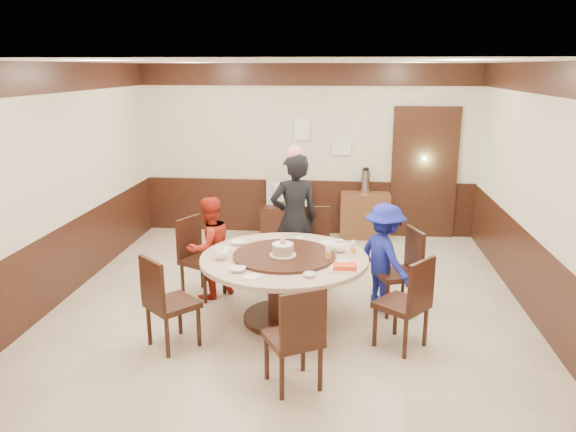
# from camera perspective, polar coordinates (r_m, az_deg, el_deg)

# --- Properties ---
(room) EXTENTS (6.00, 6.04, 2.84)m
(room) POSITION_cam_1_polar(r_m,az_deg,el_deg) (6.49, 0.30, 0.05)
(room) COLOR beige
(room) RESTS_ON ground
(banquet_table) EXTENTS (1.83, 1.83, 0.78)m
(banquet_table) POSITION_cam_1_polar(r_m,az_deg,el_deg) (6.18, -0.38, -6.04)
(banquet_table) COLOR black
(banquet_table) RESTS_ON ground
(chair_0) EXTENTS (0.57, 0.57, 0.97)m
(chair_0) POSITION_cam_1_polar(r_m,az_deg,el_deg) (6.63, 11.08, -6.98)
(chair_0) COLOR black
(chair_0) RESTS_ON ground
(chair_1) EXTENTS (0.49, 0.50, 0.97)m
(chair_1) POSITION_cam_1_polar(r_m,az_deg,el_deg) (7.38, 2.71, -4.39)
(chair_1) COLOR black
(chair_1) RESTS_ON ground
(chair_2) EXTENTS (0.60, 0.59, 0.97)m
(chair_2) POSITION_cam_1_polar(r_m,az_deg,el_deg) (7.03, -8.75, -5.58)
(chair_2) COLOR black
(chair_2) RESTS_ON ground
(chair_3) EXTENTS (0.62, 0.62, 0.97)m
(chair_3) POSITION_cam_1_polar(r_m,az_deg,el_deg) (5.84, -11.77, -10.12)
(chair_3) COLOR black
(chair_3) RESTS_ON ground
(chair_4) EXTENTS (0.60, 0.60, 0.97)m
(chair_4) POSITION_cam_1_polar(r_m,az_deg,el_deg) (5.06, 0.62, -13.91)
(chair_4) COLOR black
(chair_4) RESTS_ON ground
(chair_5) EXTENTS (0.62, 0.62, 0.97)m
(chair_5) POSITION_cam_1_polar(r_m,az_deg,el_deg) (5.82, 11.57, -10.19)
(chair_5) COLOR black
(chair_5) RESTS_ON ground
(person_standing) EXTENTS (0.73, 0.61, 1.72)m
(person_standing) POSITION_cam_1_polar(r_m,az_deg,el_deg) (7.16, 0.64, -0.36)
(person_standing) COLOR black
(person_standing) RESTS_ON ground
(person_red) EXTENTS (0.76, 0.77, 1.25)m
(person_red) POSITION_cam_1_polar(r_m,az_deg,el_deg) (6.87, -7.97, -3.19)
(person_red) COLOR #B12717
(person_red) RESTS_ON ground
(person_blue) EXTENTS (0.84, 0.93, 1.26)m
(person_blue) POSITION_cam_1_polar(r_m,az_deg,el_deg) (6.56, 9.77, -4.13)
(person_blue) COLOR #18239F
(person_blue) RESTS_ON ground
(birthday_cake) EXTENTS (0.29, 0.29, 0.20)m
(birthday_cake) POSITION_cam_1_polar(r_m,az_deg,el_deg) (6.03, -0.53, -3.42)
(birthday_cake) COLOR white
(birthday_cake) RESTS_ON banquet_table
(teapot_left) EXTENTS (0.17, 0.15, 0.13)m
(teapot_left) POSITION_cam_1_polar(r_m,az_deg,el_deg) (6.05, -6.78, -3.83)
(teapot_left) COLOR white
(teapot_left) RESTS_ON banquet_table
(teapot_right) EXTENTS (0.17, 0.15, 0.13)m
(teapot_right) POSITION_cam_1_polar(r_m,az_deg,el_deg) (6.26, 5.29, -3.15)
(teapot_right) COLOR white
(teapot_right) RESTS_ON banquet_table
(bowl_0) EXTENTS (0.16, 0.16, 0.04)m
(bowl_0) POSITION_cam_1_polar(r_m,az_deg,el_deg) (6.53, -5.10, -2.74)
(bowl_0) COLOR white
(bowl_0) RESTS_ON banquet_table
(bowl_1) EXTENTS (0.13, 0.13, 0.04)m
(bowl_1) POSITION_cam_1_polar(r_m,az_deg,el_deg) (5.54, 2.19, -5.98)
(bowl_1) COLOR white
(bowl_1) RESTS_ON banquet_table
(bowl_2) EXTENTS (0.16, 0.16, 0.04)m
(bowl_2) POSITION_cam_1_polar(r_m,az_deg,el_deg) (5.70, -5.13, -5.44)
(bowl_2) COLOR white
(bowl_2) RESTS_ON banquet_table
(bowl_3) EXTENTS (0.13, 0.13, 0.04)m
(bowl_3) POSITION_cam_1_polar(r_m,az_deg,el_deg) (5.91, 5.68, -4.69)
(bowl_3) COLOR white
(bowl_3) RESTS_ON banquet_table
(bowl_4) EXTENTS (0.16, 0.16, 0.04)m
(bowl_4) POSITION_cam_1_polar(r_m,az_deg,el_deg) (6.30, -6.69, -3.46)
(bowl_4) COLOR white
(bowl_4) RESTS_ON banquet_table
(bowl_5) EXTENTS (0.12, 0.12, 0.04)m
(bowl_5) POSITION_cam_1_polar(r_m,az_deg,el_deg) (6.66, 1.22, -2.33)
(bowl_5) COLOR white
(bowl_5) RESTS_ON banquet_table
(saucer_near) EXTENTS (0.18, 0.18, 0.01)m
(saucer_near) POSITION_cam_1_polar(r_m,az_deg,el_deg) (5.54, -3.71, -6.18)
(saucer_near) COLOR white
(saucer_near) RESTS_ON banquet_table
(saucer_far) EXTENTS (0.18, 0.18, 0.01)m
(saucer_far) POSITION_cam_1_polar(r_m,az_deg,el_deg) (6.55, 4.01, -2.79)
(saucer_far) COLOR white
(saucer_far) RESTS_ON banquet_table
(shrimp_platter) EXTENTS (0.30, 0.20, 0.06)m
(shrimp_platter) POSITION_cam_1_polar(r_m,az_deg,el_deg) (5.73, 5.80, -5.25)
(shrimp_platter) COLOR white
(shrimp_platter) RESTS_ON banquet_table
(bottle_0) EXTENTS (0.06, 0.06, 0.16)m
(bottle_0) POSITION_cam_1_polar(r_m,az_deg,el_deg) (5.99, 4.10, -3.77)
(bottle_0) COLOR white
(bottle_0) RESTS_ON banquet_table
(bottle_1) EXTENTS (0.06, 0.06, 0.16)m
(bottle_1) POSITION_cam_1_polar(r_m,az_deg,el_deg) (6.14, 6.62, -3.37)
(bottle_1) COLOR white
(bottle_1) RESTS_ON banquet_table
(tv_stand) EXTENTS (0.85, 0.45, 0.50)m
(tv_stand) POSITION_cam_1_polar(r_m,az_deg,el_deg) (9.36, -0.06, -0.51)
(tv_stand) COLOR black
(tv_stand) RESTS_ON ground
(television) EXTENTS (0.74, 0.15, 0.42)m
(television) POSITION_cam_1_polar(r_m,az_deg,el_deg) (9.25, -0.06, 2.25)
(television) COLOR gray
(television) RESTS_ON tv_stand
(side_cabinet) EXTENTS (0.80, 0.40, 0.75)m
(side_cabinet) POSITION_cam_1_polar(r_m,az_deg,el_deg) (9.32, 7.82, 0.07)
(side_cabinet) COLOR brown
(side_cabinet) RESTS_ON ground
(thermos) EXTENTS (0.15, 0.15, 0.38)m
(thermos) POSITION_cam_1_polar(r_m,az_deg,el_deg) (9.19, 7.87, 3.47)
(thermos) COLOR silver
(thermos) RESTS_ON side_cabinet
(notice_left) EXTENTS (0.25, 0.00, 0.35)m
(notice_left) POSITION_cam_1_polar(r_m,az_deg,el_deg) (9.26, 1.41, 8.77)
(notice_left) COLOR white
(notice_left) RESTS_ON room
(notice_right) EXTENTS (0.30, 0.00, 0.22)m
(notice_right) POSITION_cam_1_polar(r_m,az_deg,el_deg) (9.27, 5.44, 6.85)
(notice_right) COLOR white
(notice_right) RESTS_ON room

